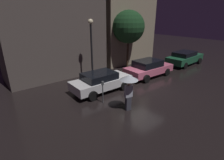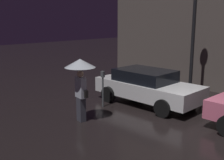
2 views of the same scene
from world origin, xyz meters
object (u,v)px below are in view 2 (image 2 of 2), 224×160
Objects in this scene: parking_meter at (103,85)px; street_lamp_near at (194,25)px; parked_car_white at (147,86)px; pedestrian_with_umbrella at (80,73)px.

street_lamp_near is at bearing 65.34° from parking_meter.
street_lamp_near reaches higher than parked_car_white.
pedestrian_with_umbrella reaches higher than parking_meter.
street_lamp_near is (1.03, 4.98, 1.41)m from pedestrian_with_umbrella.
street_lamp_near reaches higher than parking_meter.
street_lamp_near is at bearing 72.58° from parked_car_white.
pedestrian_with_umbrella is at bearing -69.35° from parking_meter.
parked_car_white is 1.71m from parking_meter.
parking_meter is at bearing -121.54° from parked_car_white.
parking_meter is 4.38m from street_lamp_near.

